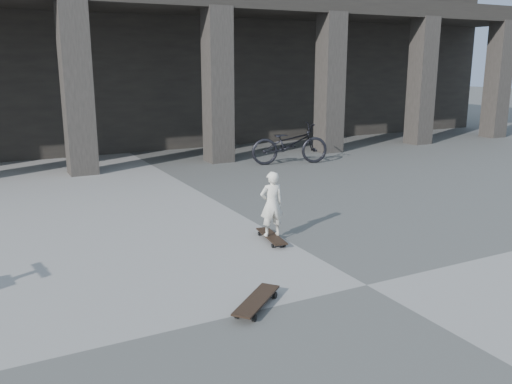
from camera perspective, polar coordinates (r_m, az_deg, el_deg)
name	(u,v)px	position (r m, az deg, el deg)	size (l,w,h in m)	color
ground	(367,285)	(6.76, 11.58, -9.58)	(90.00, 90.00, 0.00)	#4B4B49
colonnade	(103,49)	(18.98, -15.84, 14.28)	(28.00, 8.82, 6.00)	black
longboard	(271,237)	(8.16, 1.63, -4.71)	(0.33, 0.88, 0.09)	black
skateboard_spare	(257,301)	(6.03, 0.06, -11.40)	(0.81, 0.74, 0.10)	black
child	(272,204)	(8.01, 1.65, -1.26)	(0.36, 0.23, 0.98)	silver
bicycle	(290,144)	(14.26, 3.56, 5.11)	(0.71, 2.04, 1.07)	black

